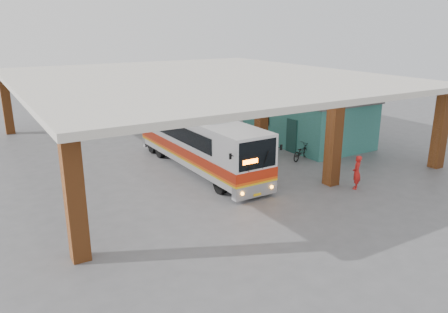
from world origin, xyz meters
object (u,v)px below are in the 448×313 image
Objects in this scene: motorcycle at (301,152)px; red_chair at (246,133)px; coach_bus at (199,141)px; pedestrian at (357,172)px.

motorcycle is 6.08m from red_chair.
coach_bus is 7.75m from red_chair.
pedestrian is 2.20× the size of red_chair.
pedestrian is 11.18m from red_chair.
coach_bus is 6.62× the size of pedestrian.
coach_bus reaches higher than pedestrian.
pedestrian reaches higher than motorcycle.
coach_bus is at bearing 53.19° from motorcycle.
motorcycle is at bearing -140.95° from pedestrian.
motorcycle is 1.11× the size of pedestrian.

